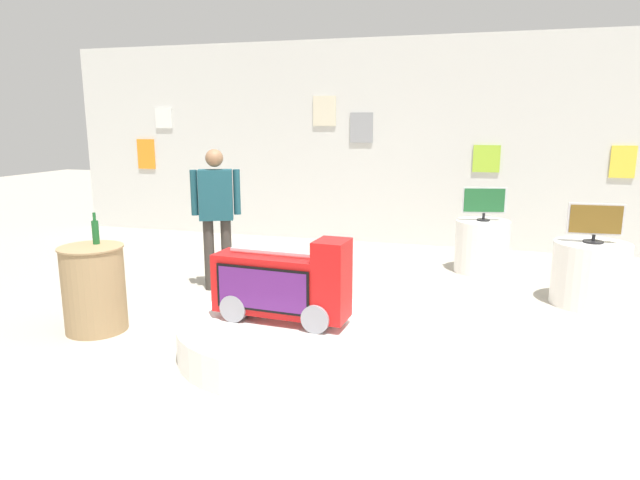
{
  "coord_description": "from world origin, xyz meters",
  "views": [
    {
      "loc": [
        1.5,
        -4.43,
        1.93
      ],
      "look_at": [
        0.18,
        0.23,
        0.89
      ],
      "focal_mm": 31.1,
      "sensor_mm": 36.0,
      "label": 1
    }
  ],
  "objects_px": {
    "display_pedestal_center_rear": "(482,246)",
    "display_pedestal_left_rear": "(590,274)",
    "shopper_browsing_near_truck": "(216,209)",
    "side_table_round": "(94,288)",
    "tv_on_left_rear": "(595,221)",
    "novelty_firetruck_tv": "(283,287)",
    "bottle_on_side_table": "(95,231)",
    "main_display_pedestal": "(282,337)",
    "tv_on_center_rear": "(484,202)"
  },
  "relations": [
    {
      "from": "novelty_firetruck_tv",
      "to": "bottle_on_side_table",
      "type": "xyz_separation_m",
      "value": [
        -1.9,
        0.14,
        0.34
      ]
    },
    {
      "from": "display_pedestal_center_rear",
      "to": "main_display_pedestal",
      "type": "bearing_deg",
      "value": -117.07
    },
    {
      "from": "tv_on_center_rear",
      "to": "side_table_round",
      "type": "bearing_deg",
      "value": -137.78
    },
    {
      "from": "novelty_firetruck_tv",
      "to": "shopper_browsing_near_truck",
      "type": "relative_size",
      "value": 0.72
    },
    {
      "from": "novelty_firetruck_tv",
      "to": "side_table_round",
      "type": "bearing_deg",
      "value": 179.12
    },
    {
      "from": "display_pedestal_center_rear",
      "to": "tv_on_center_rear",
      "type": "xyz_separation_m",
      "value": [
        -0.0,
        -0.0,
        0.59
      ]
    },
    {
      "from": "display_pedestal_center_rear",
      "to": "tv_on_center_rear",
      "type": "height_order",
      "value": "tv_on_center_rear"
    },
    {
      "from": "bottle_on_side_table",
      "to": "main_display_pedestal",
      "type": "bearing_deg",
      "value": -3.97
    },
    {
      "from": "display_pedestal_center_rear",
      "to": "display_pedestal_left_rear",
      "type": "bearing_deg",
      "value": -44.04
    },
    {
      "from": "main_display_pedestal",
      "to": "bottle_on_side_table",
      "type": "distance_m",
      "value": 2.04
    },
    {
      "from": "shopper_browsing_near_truck",
      "to": "novelty_firetruck_tv",
      "type": "bearing_deg",
      "value": -48.84
    },
    {
      "from": "display_pedestal_center_rear",
      "to": "side_table_round",
      "type": "relative_size",
      "value": 0.85
    },
    {
      "from": "side_table_round",
      "to": "bottle_on_side_table",
      "type": "relative_size",
      "value": 2.72
    },
    {
      "from": "main_display_pedestal",
      "to": "tv_on_left_rear",
      "type": "height_order",
      "value": "tv_on_left_rear"
    },
    {
      "from": "display_pedestal_left_rear",
      "to": "display_pedestal_center_rear",
      "type": "distance_m",
      "value": 1.54
    },
    {
      "from": "main_display_pedestal",
      "to": "display_pedestal_left_rear",
      "type": "xyz_separation_m",
      "value": [
        2.74,
        2.12,
        0.2
      ]
    },
    {
      "from": "novelty_firetruck_tv",
      "to": "shopper_browsing_near_truck",
      "type": "xyz_separation_m",
      "value": [
        -1.36,
        1.55,
        0.37
      ]
    },
    {
      "from": "side_table_round",
      "to": "main_display_pedestal",
      "type": "bearing_deg",
      "value": -0.63
    },
    {
      "from": "display_pedestal_center_rear",
      "to": "side_table_round",
      "type": "distance_m",
      "value": 4.72
    },
    {
      "from": "tv_on_left_rear",
      "to": "bottle_on_side_table",
      "type": "bearing_deg",
      "value": -156.75
    },
    {
      "from": "display_pedestal_left_rear",
      "to": "tv_on_left_rear",
      "type": "relative_size",
      "value": 1.39
    },
    {
      "from": "main_display_pedestal",
      "to": "bottle_on_side_table",
      "type": "bearing_deg",
      "value": 176.03
    },
    {
      "from": "display_pedestal_left_rear",
      "to": "shopper_browsing_near_truck",
      "type": "xyz_separation_m",
      "value": [
        -4.08,
        -0.57,
        0.61
      ]
    },
    {
      "from": "shopper_browsing_near_truck",
      "to": "side_table_round",
      "type": "bearing_deg",
      "value": -108.9
    },
    {
      "from": "tv_on_left_rear",
      "to": "tv_on_center_rear",
      "type": "bearing_deg",
      "value": 135.98
    },
    {
      "from": "display_pedestal_left_rear",
      "to": "tv_on_center_rear",
      "type": "xyz_separation_m",
      "value": [
        -1.11,
        1.07,
        0.59
      ]
    },
    {
      "from": "main_display_pedestal",
      "to": "display_pedestal_center_rear",
      "type": "height_order",
      "value": "display_pedestal_center_rear"
    },
    {
      "from": "side_table_round",
      "to": "bottle_on_side_table",
      "type": "distance_m",
      "value": 0.53
    },
    {
      "from": "novelty_firetruck_tv",
      "to": "tv_on_left_rear",
      "type": "height_order",
      "value": "tv_on_left_rear"
    },
    {
      "from": "tv_on_center_rear",
      "to": "shopper_browsing_near_truck",
      "type": "distance_m",
      "value": 3.39
    },
    {
      "from": "side_table_round",
      "to": "novelty_firetruck_tv",
      "type": "bearing_deg",
      "value": -0.88
    },
    {
      "from": "tv_on_center_rear",
      "to": "main_display_pedestal",
      "type": "bearing_deg",
      "value": -117.09
    },
    {
      "from": "display_pedestal_left_rear",
      "to": "shopper_browsing_near_truck",
      "type": "relative_size",
      "value": 0.47
    },
    {
      "from": "tv_on_left_rear",
      "to": "side_table_round",
      "type": "bearing_deg",
      "value": -155.53
    },
    {
      "from": "main_display_pedestal",
      "to": "shopper_browsing_near_truck",
      "type": "relative_size",
      "value": 1.06
    },
    {
      "from": "main_display_pedestal",
      "to": "display_pedestal_center_rear",
      "type": "relative_size",
      "value": 2.53
    },
    {
      "from": "tv_on_left_rear",
      "to": "bottle_on_side_table",
      "type": "relative_size",
      "value": 1.86
    },
    {
      "from": "display_pedestal_left_rear",
      "to": "bottle_on_side_table",
      "type": "bearing_deg",
      "value": -156.71
    },
    {
      "from": "display_pedestal_left_rear",
      "to": "shopper_browsing_near_truck",
      "type": "height_order",
      "value": "shopper_browsing_near_truck"
    },
    {
      "from": "display_pedestal_left_rear",
      "to": "bottle_on_side_table",
      "type": "relative_size",
      "value": 2.59
    },
    {
      "from": "display_pedestal_left_rear",
      "to": "display_pedestal_center_rear",
      "type": "bearing_deg",
      "value": 135.96
    },
    {
      "from": "tv_on_left_rear",
      "to": "side_table_round",
      "type": "xyz_separation_m",
      "value": [
        -4.6,
        -2.09,
        -0.5
      ]
    },
    {
      "from": "display_pedestal_center_rear",
      "to": "shopper_browsing_near_truck",
      "type": "xyz_separation_m",
      "value": [
        -2.97,
        -1.64,
        0.61
      ]
    },
    {
      "from": "novelty_firetruck_tv",
      "to": "side_table_round",
      "type": "relative_size",
      "value": 1.44
    },
    {
      "from": "tv_on_left_rear",
      "to": "display_pedestal_center_rear",
      "type": "xyz_separation_m",
      "value": [
        -1.11,
        1.08,
        -0.57
      ]
    },
    {
      "from": "tv_on_center_rear",
      "to": "shopper_browsing_near_truck",
      "type": "xyz_separation_m",
      "value": [
        -2.97,
        -1.64,
        0.02
      ]
    },
    {
      "from": "tv_on_center_rear",
      "to": "shopper_browsing_near_truck",
      "type": "bearing_deg",
      "value": -151.06
    },
    {
      "from": "tv_on_left_rear",
      "to": "side_table_round",
      "type": "height_order",
      "value": "tv_on_left_rear"
    },
    {
      "from": "novelty_firetruck_tv",
      "to": "shopper_browsing_near_truck",
      "type": "height_order",
      "value": "shopper_browsing_near_truck"
    },
    {
      "from": "main_display_pedestal",
      "to": "tv_on_center_rear",
      "type": "relative_size",
      "value": 3.15
    }
  ]
}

